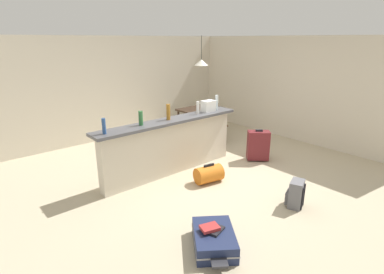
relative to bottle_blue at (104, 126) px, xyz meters
The scene contains 19 objects.
ground_plane 2.19m from the bottle_blue, ahead, with size 13.00×13.00×0.05m, color #BCAD8E.
wall_back 3.32m from the bottle_blue, 56.67° to the left, with size 6.60×0.10×2.50m, color beige.
wall_right 4.88m from the bottle_blue, ahead, with size 0.10×6.00×2.50m, color beige.
partition_half_wall 1.44m from the bottle_blue, ahead, with size 2.80×0.20×0.99m, color beige.
bar_countertop 1.29m from the bottle_blue, ahead, with size 2.96×0.40×0.05m, color #4C4C51.
bottle_blue is the anchor object (origin of this frame).
bottle_green 0.69m from the bottle_blue, ahead, with size 0.07×0.07×0.24m, color #2D6B38.
bottle_amber 1.25m from the bottle_blue, ahead, with size 0.07×0.07×0.28m, color #9E661E.
bottle_white 1.94m from the bottle_blue, ahead, with size 0.06×0.06×0.25m, color silver.
bottle_clear 2.49m from the bottle_blue, ahead, with size 0.06×0.06×0.30m, color silver.
grocery_bag 2.25m from the bottle_blue, ahead, with size 0.26×0.18×0.22m, color silver.
dining_table 3.53m from the bottle_blue, 22.11° to the left, with size 1.10×0.80×0.74m.
dining_chair_near_partition 3.33m from the bottle_blue, 14.03° to the left, with size 0.42×0.42×0.93m.
pendant_lamp 3.57m from the bottle_blue, 22.55° to the left, with size 0.34×0.34×0.74m.
suitcase_flat_navy 2.33m from the bottle_blue, 80.30° to the right, with size 0.81×0.86×0.22m.
backpack_grey 3.07m from the bottle_blue, 48.06° to the right, with size 0.33×0.31×0.42m.
suitcase_upright_maroon 3.19m from the bottle_blue, 12.32° to the right, with size 0.49×0.47×0.67m.
duffel_bag_orange 1.98m from the bottle_blue, 25.38° to the right, with size 0.53×0.39×0.34m.
book_stack 2.24m from the bottle_blue, 80.39° to the right, with size 0.31×0.26×0.07m.
Camera 1 is at (-3.71, -3.96, 2.43)m, focal length 28.37 mm.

